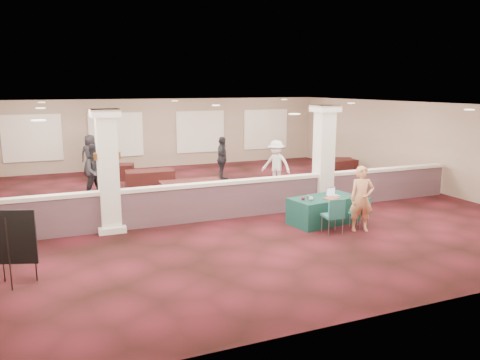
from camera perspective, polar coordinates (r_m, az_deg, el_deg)
name	(u,v)px	position (r m, az deg, el deg)	size (l,w,h in m)	color
ground	(217,205)	(15.10, -2.84, -3.09)	(16.00, 16.00, 0.00)	#48121A
wall_back	(160,133)	(22.43, -9.77, 5.65)	(16.00, 0.04, 3.20)	#8A725F
wall_front	(383,224)	(7.86, 17.05, -5.11)	(16.00, 0.04, 3.20)	#8A725F
wall_right	(415,144)	(18.98, 20.58, 4.09)	(0.04, 16.00, 3.20)	#8A725F
ceiling	(216,105)	(14.63, -2.96, 9.14)	(16.00, 16.00, 0.02)	white
partition_wall	(234,198)	(13.60, -0.74, -2.24)	(15.60, 0.28, 1.10)	#583B44
column_left	(108,170)	(12.54, -15.79, 1.17)	(0.72, 0.72, 3.20)	white
column_right	(324,156)	(14.74, 10.17, 2.89)	(0.72, 0.72, 3.20)	white
sconce_left	(96,157)	(12.46, -17.16, 2.72)	(0.12, 0.12, 0.18)	brown
sconce_right	(118,156)	(12.52, -14.60, 2.90)	(0.12, 0.12, 0.18)	brown
near_table	(323,210)	(13.28, 10.14, -3.63)	(1.93, 0.96, 0.74)	#0D3327
conf_chair_main	(362,210)	(12.97, 14.63, -3.61)	(0.52, 0.52, 0.84)	#1F5A54
conf_chair_side	(334,213)	(12.27, 11.42, -3.98)	(0.52, 0.52, 0.95)	#1F5A54
easel_board	(13,238)	(9.86, -25.98, -6.38)	(0.85, 0.53, 1.50)	black
woman	(362,199)	(12.67, 14.61, -2.23)	(0.62, 0.42, 1.73)	tan
far_table_front_center	(192,193)	(15.06, -5.89, -1.63)	(1.95, 0.97, 0.79)	black
far_table_front_right	(337,168)	(20.46, 11.72, 1.48)	(1.67, 0.84, 0.68)	black
far_table_back_left	(114,172)	(19.79, -15.15, 0.94)	(1.58, 0.79, 0.64)	black
far_table_back_center	(150,180)	(17.65, -10.91, 0.01)	(1.75, 0.88, 0.71)	black
far_table_back_right	(333,166)	(20.72, 11.27, 1.63)	(1.70, 0.85, 0.69)	black
attendee_a	(97,172)	(16.41, -17.06, 0.98)	(0.91, 0.51, 1.90)	black
attendee_b	(276,164)	(17.65, 4.43, 1.95)	(1.14, 0.52, 1.78)	silver
attendee_c	(222,159)	(18.79, -2.19, 2.57)	(1.05, 0.50, 1.80)	black
attendee_d	(91,155)	(21.05, -17.76, 2.92)	(0.86, 0.47, 1.75)	black
laptop_base	(333,196)	(13.35, 11.31, -1.91)	(0.33, 0.23, 0.02)	silver
laptop_screen	(331,191)	(13.41, 10.99, -1.31)	(0.33, 0.01, 0.22)	silver
screen_glow	(331,191)	(13.41, 11.00, -1.38)	(0.30, 0.00, 0.19)	silver
knitting	(332,198)	(13.04, 11.11, -2.20)	(0.41, 0.30, 0.03)	#CE4E21
yarn_cream	(311,198)	(12.74, 8.66, -2.24)	(0.11, 0.11, 0.11)	beige
yarn_red	(303,198)	(12.76, 7.69, -2.22)	(0.10, 0.10, 0.10)	maroon
yarn_grey	(309,197)	(12.97, 8.35, -2.01)	(0.11, 0.11, 0.11)	#4B4B50
scissors	(349,196)	(13.44, 13.09, -1.92)	(0.12, 0.03, 0.01)	#B51314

